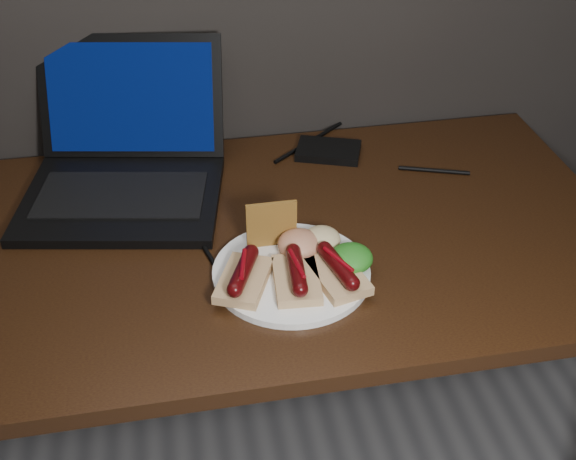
# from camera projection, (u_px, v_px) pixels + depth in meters

# --- Properties ---
(desk) EXTENTS (1.40, 0.70, 0.75)m
(desk) POSITION_uv_depth(u_px,v_px,m) (232.00, 276.00, 1.31)
(desk) COLOR black
(desk) RESTS_ON ground
(laptop) EXTENTS (0.42, 0.43, 0.25)m
(laptop) POSITION_uv_depth(u_px,v_px,m) (125.00, 163.00, 1.37)
(laptop) COLOR black
(laptop) RESTS_ON desk
(hard_drive) EXTENTS (0.15, 0.13, 0.02)m
(hard_drive) POSITION_uv_depth(u_px,v_px,m) (328.00, 151.00, 1.49)
(hard_drive) COLOR black
(hard_drive) RESTS_ON desk
(desk_cables) EXTENTS (0.98, 0.45, 0.01)m
(desk_cables) POSITION_uv_depth(u_px,v_px,m) (223.00, 192.00, 1.37)
(desk_cables) COLOR black
(desk_cables) RESTS_ON desk
(plate) EXTENTS (0.28, 0.28, 0.01)m
(plate) POSITION_uv_depth(u_px,v_px,m) (291.00, 272.00, 1.18)
(plate) COLOR white
(plate) RESTS_ON desk
(bread_sausage_left) EXTENTS (0.11, 0.13, 0.04)m
(bread_sausage_left) POSITION_uv_depth(u_px,v_px,m) (244.00, 276.00, 1.13)
(bread_sausage_left) COLOR #DCBE81
(bread_sausage_left) RESTS_ON plate
(bread_sausage_center) EXTENTS (0.08, 0.12, 0.04)m
(bread_sausage_center) POSITION_uv_depth(u_px,v_px,m) (297.00, 275.00, 1.13)
(bread_sausage_center) COLOR #DCBE81
(bread_sausage_center) RESTS_ON plate
(bread_sausage_right) EXTENTS (0.10, 0.13, 0.04)m
(bread_sausage_right) POSITION_uv_depth(u_px,v_px,m) (338.00, 271.00, 1.14)
(bread_sausage_right) COLOR #DCBE81
(bread_sausage_right) RESTS_ON plate
(crispbread) EXTENTS (0.08, 0.01, 0.08)m
(crispbread) POSITION_uv_depth(u_px,v_px,m) (272.00, 224.00, 1.20)
(crispbread) COLOR #AF7B30
(crispbread) RESTS_ON plate
(salad_greens) EXTENTS (0.07, 0.07, 0.04)m
(salad_greens) POSITION_uv_depth(u_px,v_px,m) (351.00, 258.00, 1.17)
(salad_greens) COLOR #125B13
(salad_greens) RESTS_ON plate
(salsa_mound) EXTENTS (0.07, 0.07, 0.04)m
(salsa_mound) POSITION_uv_depth(u_px,v_px,m) (299.00, 244.00, 1.19)
(salsa_mound) COLOR #A82010
(salsa_mound) RESTS_ON plate
(coleslaw_mound) EXTENTS (0.06, 0.06, 0.04)m
(coleslaw_mound) POSITION_uv_depth(u_px,v_px,m) (322.00, 239.00, 1.21)
(coleslaw_mound) COLOR beige
(coleslaw_mound) RESTS_ON plate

